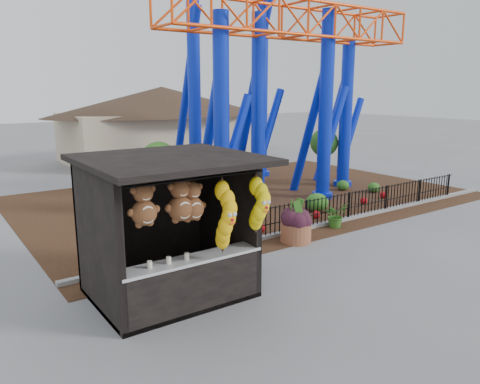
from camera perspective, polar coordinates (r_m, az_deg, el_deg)
ground at (r=11.50m, az=7.95°, el=-10.58°), size 120.00×120.00×0.00m
mulch_bed at (r=19.84m, az=0.75°, el=-0.54°), size 18.00×12.00×0.02m
curb at (r=16.16m, az=11.17°, el=-3.63°), size 18.00×0.18×0.12m
prize_booth at (r=10.03m, az=-8.05°, el=-4.66°), size 3.50×3.40×3.12m
picket_fence at (r=16.69m, az=13.39°, el=-1.66°), size 12.20×0.06×1.00m
roller_coaster at (r=20.27m, az=3.11°, el=18.03°), size 11.00×6.37×10.82m
terracotta_planter at (r=14.08m, az=6.83°, el=-4.93°), size 1.02×1.02×0.58m
planter_foliage at (r=13.91m, az=6.89°, el=-2.52°), size 0.70×0.70×0.64m
potted_plant at (r=15.70m, az=11.58°, el=-2.77°), size 0.76×0.66×0.84m
landscaping at (r=18.32m, az=6.69°, el=-0.79°), size 8.07×4.52×0.67m
pavilion at (r=30.74m, az=-9.44°, el=9.70°), size 15.00×15.00×4.80m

